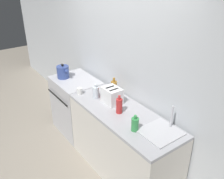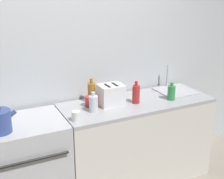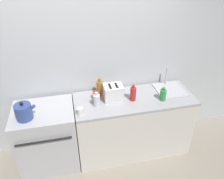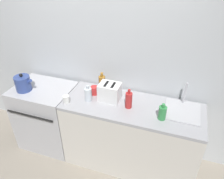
# 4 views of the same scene
# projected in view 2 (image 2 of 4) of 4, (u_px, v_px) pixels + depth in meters

# --- Properties ---
(wall_back) EXTENTS (8.00, 0.05, 2.60)m
(wall_back) POSITION_uv_depth(u_px,v_px,m) (72.00, 66.00, 3.25)
(wall_back) COLOR silver
(wall_back) RESTS_ON ground_plane
(stove) EXTENTS (0.77, 0.64, 0.94)m
(stove) POSITION_uv_depth(u_px,v_px,m) (26.00, 167.00, 2.93)
(stove) COLOR #B7B7BC
(stove) RESTS_ON ground_plane
(counter_block) EXTENTS (1.62, 0.63, 0.94)m
(counter_block) POSITION_uv_depth(u_px,v_px,m) (136.00, 141.00, 3.45)
(counter_block) COLOR silver
(counter_block) RESTS_ON ground_plane
(kettle) EXTENTS (0.24, 0.19, 0.24)m
(kettle) POSITION_uv_depth(u_px,v_px,m) (0.00, 121.00, 2.58)
(kettle) COLOR #33478C
(kettle) RESTS_ON stove
(toaster) EXTENTS (0.25, 0.19, 0.21)m
(toaster) POSITION_uv_depth(u_px,v_px,m) (111.00, 95.00, 3.17)
(toaster) COLOR white
(toaster) RESTS_ON counter_block
(sink_tray) EXTENTS (0.39, 0.40, 0.28)m
(sink_tray) POSITION_uv_depth(u_px,v_px,m) (175.00, 90.00, 3.59)
(sink_tray) COLOR #B7B7BC
(sink_tray) RESTS_ON counter_block
(bottle_clear) EXTENTS (0.09, 0.09, 0.20)m
(bottle_clear) POSITION_uv_depth(u_px,v_px,m) (93.00, 104.00, 3.00)
(bottle_clear) COLOR silver
(bottle_clear) RESTS_ON counter_block
(bottle_red) EXTENTS (0.08, 0.08, 0.24)m
(bottle_red) POSITION_uv_depth(u_px,v_px,m) (136.00, 94.00, 3.22)
(bottle_red) COLOR #B72828
(bottle_red) RESTS_ON counter_block
(bottle_green) EXTENTS (0.08, 0.08, 0.19)m
(bottle_green) POSITION_uv_depth(u_px,v_px,m) (171.00, 93.00, 3.31)
(bottle_green) COLOR #338C47
(bottle_green) RESTS_ON counter_block
(bottle_amber) EXTENTS (0.08, 0.08, 0.26)m
(bottle_amber) POSITION_uv_depth(u_px,v_px,m) (92.00, 92.00, 3.23)
(bottle_amber) COLOR #9E6B23
(bottle_amber) RESTS_ON counter_block
(cup_white) EXTENTS (0.08, 0.08, 0.09)m
(cup_white) POSITION_uv_depth(u_px,v_px,m) (76.00, 116.00, 2.81)
(cup_white) COLOR white
(cup_white) RESTS_ON counter_block
(cup_red) EXTENTS (0.09, 0.09, 0.11)m
(cup_red) POSITION_uv_depth(u_px,v_px,m) (89.00, 101.00, 3.14)
(cup_red) COLOR red
(cup_red) RESTS_ON counter_block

